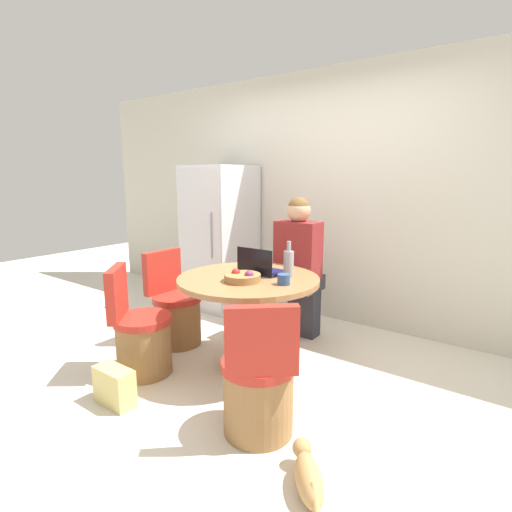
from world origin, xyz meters
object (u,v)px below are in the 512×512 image
(laptop, at_px, (260,268))
(bottle, at_px, (289,263))
(person_seated, at_px, (300,262))
(refrigerator, at_px, (220,237))
(chair_near_left_corner, at_px, (141,338))
(chair_near_right_corner, at_px, (259,390))
(handbag, at_px, (114,386))
(cat, at_px, (308,475))
(fruit_bowl, at_px, (242,277))
(chair_left_side, at_px, (176,313))
(dining_table, at_px, (248,302))

(laptop, relative_size, bottle, 1.20)
(person_seated, xyz_separation_m, bottle, (0.23, -0.57, 0.12))
(refrigerator, xyz_separation_m, chair_near_left_corner, (0.61, -1.64, -0.54))
(chair_near_right_corner, relative_size, handbag, 2.85)
(refrigerator, height_order, chair_near_left_corner, refrigerator)
(cat, xyz_separation_m, handbag, (-1.43, -0.10, 0.05))
(person_seated, bearing_deg, fruit_bowl, 91.74)
(chair_near_left_corner, bearing_deg, cat, -141.75)
(chair_left_side, xyz_separation_m, fruit_bowl, (0.88, -0.12, 0.50))
(chair_near_left_corner, xyz_separation_m, bottle, (0.87, 0.76, 0.58))
(person_seated, bearing_deg, refrigerator, -13.93)
(cat, bearing_deg, person_seated, -8.29)
(chair_near_right_corner, height_order, bottle, bottle)
(fruit_bowl, distance_m, bottle, 0.39)
(laptop, bearing_deg, dining_table, 88.35)
(bottle, relative_size, handbag, 0.93)
(laptop, bearing_deg, handbag, 69.26)
(person_seated, relative_size, cat, 3.50)
(bottle, bearing_deg, person_seated, 111.71)
(dining_table, relative_size, laptop, 3.30)
(dining_table, xyz_separation_m, cat, (1.01, -0.85, -0.47))
(chair_near_left_corner, height_order, bottle, bottle)
(refrigerator, relative_size, chair_near_right_corner, 1.92)
(chair_near_left_corner, xyz_separation_m, fruit_bowl, (0.67, 0.43, 0.50))
(chair_left_side, relative_size, handbag, 2.85)
(chair_left_side, height_order, laptop, laptop)
(chair_near_right_corner, bearing_deg, chair_near_left_corner, -44.88)
(dining_table, distance_m, person_seated, 0.80)
(dining_table, height_order, fruit_bowl, fruit_bowl)
(chair_near_left_corner, bearing_deg, handbag, 166.72)
(laptop, xyz_separation_m, bottle, (0.24, 0.05, 0.07))
(cat, bearing_deg, handbag, 54.13)
(laptop, height_order, cat, laptop)
(person_seated, bearing_deg, dining_table, 89.06)
(refrigerator, xyz_separation_m, chair_near_right_corner, (1.80, -1.71, -0.54))
(cat, relative_size, handbag, 1.28)
(refrigerator, xyz_separation_m, bottle, (1.48, -0.88, 0.04))
(chair_left_side, bearing_deg, chair_near_left_corner, -159.22)
(refrigerator, distance_m, chair_left_side, 1.27)
(refrigerator, height_order, chair_near_right_corner, refrigerator)
(chair_near_left_corner, distance_m, person_seated, 1.55)
(refrigerator, distance_m, chair_near_left_corner, 1.83)
(person_seated, relative_size, fruit_bowl, 4.94)
(dining_table, relative_size, chair_left_side, 1.28)
(chair_near_right_corner, bearing_deg, cat, 112.91)
(dining_table, bearing_deg, chair_near_left_corner, -138.39)
(chair_near_right_corner, distance_m, fruit_bowl, 0.88)
(fruit_bowl, bearing_deg, laptop, 97.26)
(refrigerator, distance_m, handbag, 2.30)
(chair_left_side, distance_m, handbag, 1.06)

